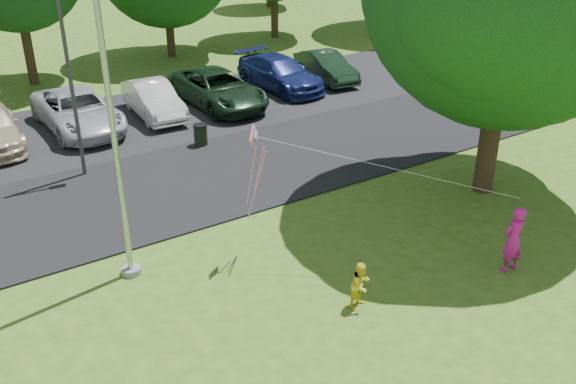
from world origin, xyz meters
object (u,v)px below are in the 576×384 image
trash_can (201,135)px  kite (261,154)px  street_lamp (76,63)px  flagpole (111,116)px  child_yellow (361,285)px  woman (513,239)px

trash_can → kite: kite is taller
street_lamp → trash_can: (4.12, 0.22, -3.35)m
flagpole → street_lamp: bearing=80.7°
flagpole → child_yellow: size_ratio=8.69×
street_lamp → trash_can: 5.31m
flagpole → trash_can: 9.19m
flagpole → child_yellow: bearing=-46.5°
street_lamp → child_yellow: 11.42m
flagpole → trash_can: bearing=52.0°
flagpole → street_lamp: (1.05, 6.39, -0.40)m
child_yellow → kite: size_ratio=0.22×
street_lamp → child_yellow: street_lamp is taller
woman → kite: 6.59m
street_lamp → trash_can: bearing=6.9°
trash_can → child_yellow: (-1.21, -10.79, 0.16)m
trash_can → woman: bearing=-76.1°
flagpole → street_lamp: 6.49m
street_lamp → trash_can: size_ratio=7.56×
child_yellow → kite: (-0.72, 3.18, 2.29)m
flagpole → woman: 10.05m
trash_can → kite: 8.22m
trash_can → child_yellow: bearing=-96.4°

